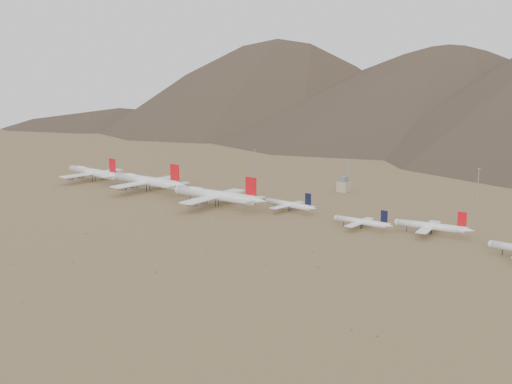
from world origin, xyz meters
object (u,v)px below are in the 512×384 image
Objects in this scene: widebody_east at (216,195)px; widebody_west at (93,172)px; narrowbody_b at (362,222)px; control_tower at (343,185)px; widebody_centre at (147,181)px; narrowbody_a at (290,204)px.

widebody_west is at bearing 172.45° from widebody_east.
widebody_east is 2.00× the size of narrowbody_b.
control_tower is (-67.18, 93.15, 1.14)m from narrowbody_b.
widebody_centre reaches higher than control_tower.
narrowbody_b is (256.70, -5.38, -3.31)m from widebody_west.
widebody_west is at bearing -173.45° from narrowbody_a.
widebody_centre is 2.05× the size of narrowbody_b.
widebody_west is 0.93× the size of widebody_east.
widebody_west is 68.99m from widebody_centre.
widebody_west is 196.17m from narrowbody_a.
narrowbody_a is 3.56× the size of control_tower.
control_tower is (189.52, 87.78, -2.17)m from widebody_west.
control_tower is at bearing 28.99° from widebody_west.
narrowbody_a is 81.25m from control_tower.
widebody_centre is 187.83m from narrowbody_b.
widebody_east is 6.52× the size of control_tower.
widebody_centre is at bearing 170.42° from widebody_east.
narrowbody_a is at bearing 18.28° from widebody_east.
widebody_west reaches higher than narrowbody_a.
widebody_centre is 79.03m from widebody_east.
widebody_west is at bearing 177.85° from narrowbody_b.
widebody_centre reaches higher than widebody_east.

